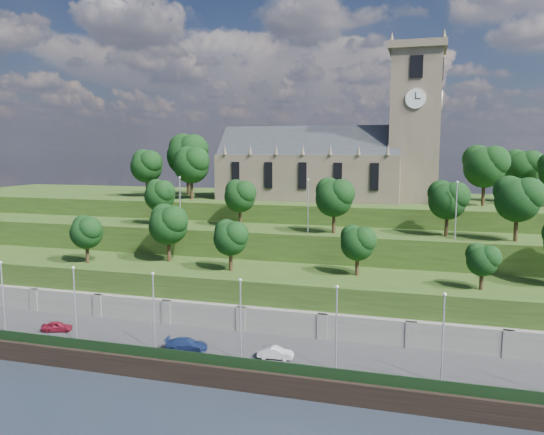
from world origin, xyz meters
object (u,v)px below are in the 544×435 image
(car_left, at_px, (57,326))
(church, at_px, (337,157))
(car_right, at_px, (187,344))
(car_middle, at_px, (275,353))

(car_left, bearing_deg, church, -50.38)
(car_right, bearing_deg, church, -22.89)
(car_left, xyz_separation_m, car_middle, (27.83, -0.77, 0.02))
(car_middle, bearing_deg, car_left, 82.59)
(car_middle, bearing_deg, car_right, 86.76)
(car_left, height_order, car_middle, car_middle)
(car_middle, bearing_deg, church, -5.11)
(church, height_order, car_middle, church)
(church, xyz_separation_m, car_middle, (0.52, -41.85, -19.90))
(car_left, distance_m, car_right, 17.82)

